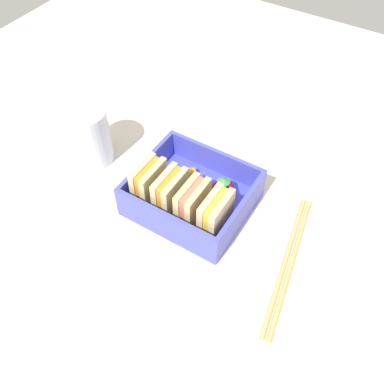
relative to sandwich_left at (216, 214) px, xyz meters
The scene contains 11 objects.
ground_plane 7.76cm from the sandwich_left, 27.41° to the right, with size 120.00×120.00×2.00cm, color beige.
bento_tray 6.80cm from the sandwich_left, 27.41° to the right, with size 15.48×13.62×1.20cm, color #474FCF.
bento_rim 5.86cm from the sandwich_left, 27.41° to the right, with size 15.48×13.62×3.96cm.
sandwich_left is the anchor object (origin of this frame).
sandwich_center_left 3.42cm from the sandwich_left, ahead, with size 2.52×5.32×5.95cm.
sandwich_center 6.84cm from the sandwich_left, ahead, with size 2.52×5.32×5.95cm.
sandwich_center_right 10.26cm from the sandwich_left, ahead, with size 2.52×5.32×5.95cm.
strawberry_far_left 5.72cm from the sandwich_left, 71.33° to the right, with size 3.06×3.06×3.66cm.
carrot_stick_far_left 10.51cm from the sandwich_left, 30.05° to the right, with size 1.37×1.37×4.79cm, color orange.
chopstick_pair 10.96cm from the sandwich_left, behind, with size 5.07×21.51×0.70cm.
drinking_glass 23.13cm from the sandwich_left, ahead, with size 6.32×6.32×9.00cm, color white.
Camera 1 is at (-19.71, 31.97, 47.07)cm, focal length 40.00 mm.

